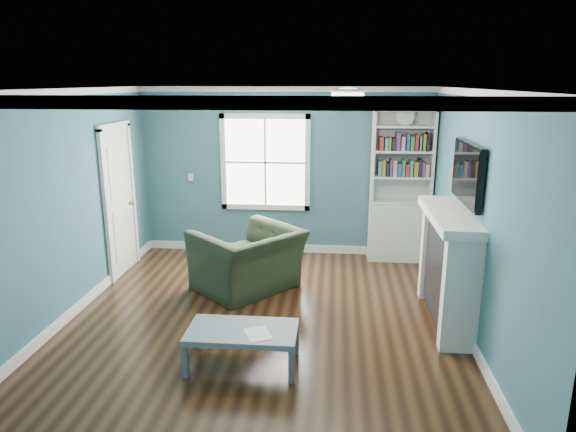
{
  "coord_description": "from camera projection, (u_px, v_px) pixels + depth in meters",
  "views": [
    {
      "loc": [
        0.79,
        -5.37,
        2.68
      ],
      "look_at": [
        0.25,
        0.4,
        1.15
      ],
      "focal_mm": 32.0,
      "sensor_mm": 36.0,
      "label": 1
    }
  ],
  "objects": [
    {
      "name": "light_switch",
      "position": [
        191.0,
        177.0,
        8.15
      ],
      "size": [
        0.08,
        0.01,
        0.12
      ],
      "primitive_type": "cube",
      "color": "white",
      "rests_on": "room_walls"
    },
    {
      "name": "fireplace",
      "position": [
        448.0,
        269.0,
        5.77
      ],
      "size": [
        0.44,
        1.58,
        1.3
      ],
      "color": "black",
      "rests_on": "ground"
    },
    {
      "name": "tv",
      "position": [
        468.0,
        173.0,
        5.48
      ],
      "size": [
        0.06,
        1.1,
        0.65
      ],
      "primitive_type": "cube",
      "color": "black",
      "rests_on": "fireplace"
    },
    {
      "name": "door",
      "position": [
        119.0,
        199.0,
        7.2
      ],
      "size": [
        0.12,
        0.98,
        2.17
      ],
      "color": "silver",
      "rests_on": "ground"
    },
    {
      "name": "room_walls",
      "position": [
        261.0,
        186.0,
        5.52
      ],
      "size": [
        5.0,
        5.0,
        5.0
      ],
      "color": "#366D7C",
      "rests_on": "ground"
    },
    {
      "name": "paper_sheet",
      "position": [
        258.0,
        334.0,
        4.8
      ],
      "size": [
        0.31,
        0.34,
        0.0
      ],
      "primitive_type": "cube",
      "rotation": [
        0.0,
        0.0,
        0.42
      ],
      "color": "white",
      "rests_on": "coffee_table"
    },
    {
      "name": "ceiling_fixture",
      "position": [
        348.0,
        94.0,
        5.29
      ],
      "size": [
        0.38,
        0.38,
        0.15
      ],
      "color": "white",
      "rests_on": "room_walls"
    },
    {
      "name": "floor",
      "position": [
        263.0,
        320.0,
        5.92
      ],
      "size": [
        5.0,
        5.0,
        0.0
      ],
      "primitive_type": "plane",
      "color": "black",
      "rests_on": "ground"
    },
    {
      "name": "recliner",
      "position": [
        248.0,
        250.0,
        6.69
      ],
      "size": [
        1.43,
        1.47,
        1.09
      ],
      "primitive_type": "imported",
      "rotation": [
        0.0,
        0.0,
        -2.3
      ],
      "color": "#232E1D",
      "rests_on": "ground"
    },
    {
      "name": "trim",
      "position": [
        262.0,
        217.0,
        5.61
      ],
      "size": [
        4.5,
        5.0,
        2.6
      ],
      "color": "white",
      "rests_on": "ground"
    },
    {
      "name": "bookshelf",
      "position": [
        400.0,
        201.0,
        7.74
      ],
      "size": [
        0.9,
        0.35,
        2.31
      ],
      "color": "silver",
      "rests_on": "ground"
    },
    {
      "name": "coffee_table",
      "position": [
        242.0,
        334.0,
        4.91
      ],
      "size": [
        1.05,
        0.58,
        0.38
      ],
      "rotation": [
        0.0,
        0.0,
        0.0
      ],
      "color": "#4F565F",
      "rests_on": "ground"
    },
    {
      "name": "window",
      "position": [
        265.0,
        163.0,
        7.97
      ],
      "size": [
        1.4,
        0.06,
        1.5
      ],
      "color": "white",
      "rests_on": "room_walls"
    }
  ]
}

